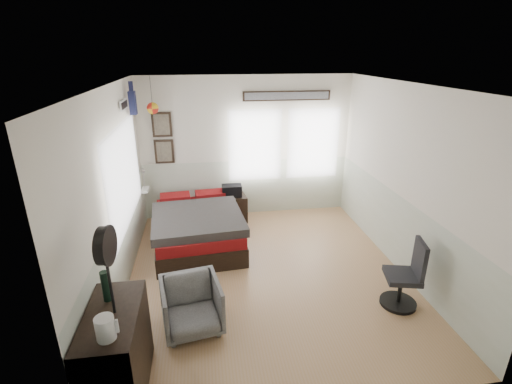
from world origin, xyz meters
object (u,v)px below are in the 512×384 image
dresser (117,353)px  nightstand (232,208)px  bed (197,227)px  armchair (192,306)px  task_chair (406,280)px

dresser → nightstand: size_ratio=1.94×
bed → armchair: bearing=-96.8°
bed → nightstand: bed is taller
armchair → task_chair: (2.69, 0.03, 0.06)m
dresser → armchair: (0.67, 0.78, -0.14)m
bed → armchair: bed is taller
task_chair → bed: bearing=155.3°
dresser → nightstand: bearing=69.1°
dresser → armchair: bearing=49.2°
bed → nightstand: 1.06m
bed → task_chair: 3.33m
task_chair → nightstand: bearing=137.5°
bed → nightstand: size_ratio=4.00×
dresser → nightstand: 3.94m
dresser → task_chair: (3.36, 0.81, -0.07)m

